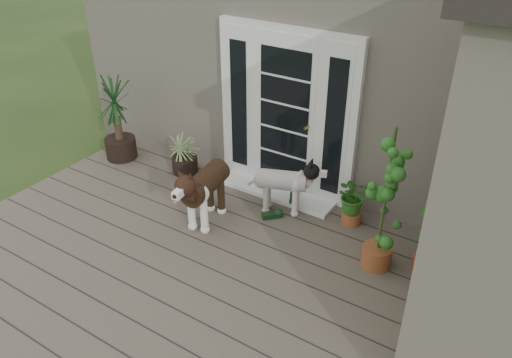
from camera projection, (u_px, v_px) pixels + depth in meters
The scene contains 14 objects.
deck at pixel (193, 292), 5.19m from camera, with size 6.20×4.60×0.12m, color #6B5B4C.
house_main at pixel (367, 48), 7.50m from camera, with size 7.40×4.00×3.10m, color #665E54.
door_unit at pixel (286, 113), 6.29m from camera, with size 1.90×0.14×2.15m, color white.
door_step at pixel (276, 192), 6.68m from camera, with size 1.60×0.40×0.05m, color white.
brindle_dog at pixel (206, 193), 5.96m from camera, with size 0.40×0.94×0.79m, color #332112, non-canonical shape.
white_dog at pixel (282, 189), 6.18m from camera, with size 0.34×0.78×0.65m, color white, non-canonical shape.
spider_plant at pixel (184, 152), 7.02m from camera, with size 0.60×0.60×0.64m, color #94A666, non-canonical shape.
yucca at pixel (117, 119), 7.25m from camera, with size 0.85×0.85×1.24m, color #113417, non-canonical shape.
herb_a at pixel (353, 204), 5.99m from camera, with size 0.42×0.42×0.54m, color #1A5819.
herb_b at pixel (429, 245), 5.24m from camera, with size 0.42×0.42×0.63m, color #295F1B.
herb_c at pixel (453, 253), 5.23m from camera, with size 0.33×0.33×0.51m, color #154C1A.
sapling at pixel (385, 199), 5.03m from camera, with size 0.50×0.50×1.70m, color #18541B, non-canonical shape.
clog_left at pixel (294, 198), 6.51m from camera, with size 0.15×0.31×0.09m, color #14321C, non-canonical shape.
clog_right at pixel (272, 214), 6.20m from camera, with size 0.13×0.28×0.09m, color black, non-canonical shape.
Camera 1 is at (2.62, -2.51, 3.71)m, focal length 35.47 mm.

